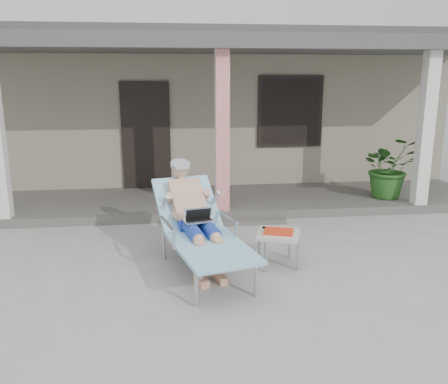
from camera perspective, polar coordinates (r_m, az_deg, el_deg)
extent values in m
plane|color=#9E9E99|center=(6.04, 2.19, -9.18)|extent=(60.00, 60.00, 0.00)
cube|color=gray|center=(12.05, -2.66, 9.76)|extent=(10.00, 5.00, 3.00)
cube|color=#474442|center=(12.04, -2.75, 17.61)|extent=(10.40, 5.40, 0.30)
cube|color=black|center=(9.53, -9.35, 6.69)|extent=(0.95, 0.06, 2.10)
cube|color=black|center=(9.80, 7.97, 9.58)|extent=(1.20, 0.06, 1.30)
cube|color=black|center=(9.80, 7.98, 9.57)|extent=(1.32, 0.05, 1.42)
cube|color=#605B56|center=(8.83, -0.86, -1.14)|extent=(10.00, 2.00, 0.15)
cube|color=red|center=(7.74, -0.23, 7.14)|extent=(0.22, 0.22, 2.61)
cube|color=silver|center=(8.85, 23.08, 6.89)|extent=(0.22, 0.22, 2.61)
cube|color=#474442|center=(8.54, -0.93, 17.34)|extent=(10.00, 2.30, 0.24)
cube|color=#605B56|center=(7.74, 0.04, -3.60)|extent=(2.00, 0.30, 0.07)
cylinder|color=#B7B7BC|center=(5.04, -3.34, -11.58)|extent=(0.05, 0.05, 0.40)
cylinder|color=#B7B7BC|center=(5.26, 3.86, -10.44)|extent=(0.05, 0.05, 0.40)
cylinder|color=#B7B7BC|center=(6.30, -7.24, -6.32)|extent=(0.05, 0.05, 0.40)
cylinder|color=#B7B7BC|center=(6.48, -1.36, -5.63)|extent=(0.05, 0.05, 0.40)
cube|color=#B7B7BC|center=(5.50, -1.58, -6.86)|extent=(0.97, 1.45, 0.03)
cube|color=#9CC8F1|center=(5.49, -1.58, -6.61)|extent=(1.09, 1.51, 0.04)
cube|color=#B7B7BC|center=(6.29, -4.49, -1.76)|extent=(0.81, 0.77, 0.53)
cube|color=#9CC8F1|center=(6.28, -4.50, -1.44)|extent=(0.93, 0.87, 0.60)
cylinder|color=#9A9A9C|center=(6.47, -5.36, 3.34)|extent=(0.32, 0.32, 0.14)
cube|color=silver|center=(5.85, -3.11, -3.39)|extent=(0.41, 0.33, 0.25)
cube|color=beige|center=(6.04, 6.58, -5.07)|extent=(0.66, 0.66, 0.04)
cylinder|color=#B7B7BC|center=(5.88, 5.02, -7.80)|extent=(0.04, 0.04, 0.39)
cylinder|color=#B7B7BC|center=(5.98, 8.92, -7.56)|extent=(0.04, 0.04, 0.39)
cylinder|color=#B7B7BC|center=(6.26, 4.25, -6.42)|extent=(0.04, 0.04, 0.39)
cylinder|color=#B7B7BC|center=(6.35, 7.92, -6.23)|extent=(0.04, 0.04, 0.39)
cube|color=red|center=(6.03, 6.59, -4.74)|extent=(0.43, 0.37, 0.03)
cube|color=black|center=(6.15, 6.31, -4.39)|extent=(0.35, 0.14, 0.04)
imported|color=#26591E|center=(9.24, 19.30, 2.85)|extent=(1.06, 0.93, 1.14)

